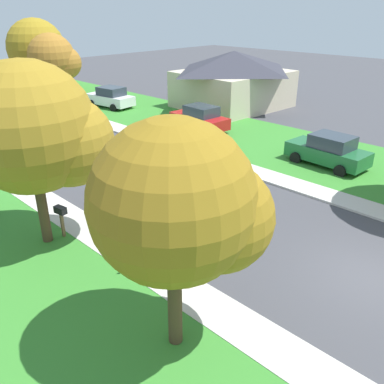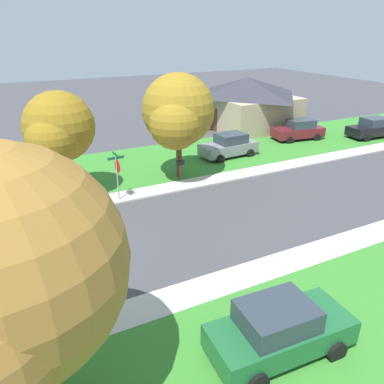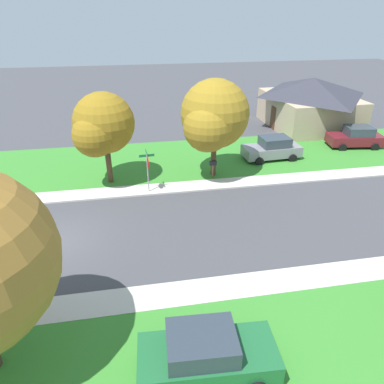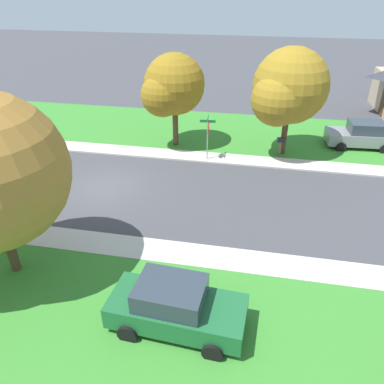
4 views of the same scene
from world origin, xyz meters
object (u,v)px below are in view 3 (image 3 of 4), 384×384
at_px(car_maroon_behind_trees, 356,137).
at_px(car_green_kerbside_mid, 206,355).
at_px(car_grey_near_corner, 272,148).
at_px(tree_sidewalk_far, 213,117).
at_px(tree_sidewalk_near, 102,126).
at_px(house_left_setback, 310,102).
at_px(stop_sign_far_corner, 148,165).
at_px(mailbox, 213,165).

bearing_deg(car_maroon_behind_trees, car_green_kerbside_mid, -42.64).
bearing_deg(car_grey_near_corner, tree_sidewalk_far, -66.02).
bearing_deg(tree_sidewalk_near, car_maroon_behind_trees, 99.89).
bearing_deg(car_green_kerbside_mid, house_left_setback, 147.57).
relative_size(car_maroon_behind_trees, tree_sidewalk_near, 0.76).
distance_m(tree_sidewalk_far, house_left_setback, 15.29).
bearing_deg(car_maroon_behind_trees, house_left_setback, -168.61).
relative_size(stop_sign_far_corner, tree_sidewalk_far, 0.42).
height_order(car_green_kerbside_mid, tree_sidewalk_far, tree_sidewalk_far).
relative_size(tree_sidewalk_far, house_left_setback, 0.71).
distance_m(car_maroon_behind_trees, car_grey_near_corner, 7.83).
xyz_separation_m(tree_sidewalk_far, mailbox, (0.31, -0.01, -3.16)).
relative_size(car_grey_near_corner, mailbox, 3.36).
distance_m(car_grey_near_corner, tree_sidewalk_near, 12.70).
xyz_separation_m(stop_sign_far_corner, car_maroon_behind_trees, (-5.13, 17.28, -1.01)).
xyz_separation_m(tree_sidewalk_far, tree_sidewalk_near, (-0.14, -6.91, -0.25)).
xyz_separation_m(car_green_kerbside_mid, car_grey_near_corner, (-16.47, 8.62, 0.00)).
bearing_deg(tree_sidewalk_far, car_green_kerbside_mid, -13.55).
height_order(stop_sign_far_corner, mailbox, stop_sign_far_corner).
height_order(stop_sign_far_corner, car_green_kerbside_mid, stop_sign_far_corner).
relative_size(car_maroon_behind_trees, mailbox, 3.44).
height_order(car_grey_near_corner, mailbox, car_grey_near_corner).
xyz_separation_m(car_green_kerbside_mid, tree_sidewalk_far, (-14.15, 3.41, 3.30)).
height_order(car_maroon_behind_trees, mailbox, car_maroon_behind_trees).
bearing_deg(house_left_setback, tree_sidewalk_near, -62.94).
bearing_deg(stop_sign_far_corner, car_grey_near_corner, 111.93).
relative_size(stop_sign_far_corner, car_grey_near_corner, 0.63).
bearing_deg(car_green_kerbside_mid, tree_sidewalk_near, -166.22).
height_order(car_maroon_behind_trees, house_left_setback, house_left_setback).
bearing_deg(car_maroon_behind_trees, tree_sidewalk_near, -80.11).
bearing_deg(car_grey_near_corner, stop_sign_far_corner, -68.07).
bearing_deg(tree_sidewalk_near, car_green_kerbside_mid, 13.78).
relative_size(car_green_kerbside_mid, mailbox, 3.36).
bearing_deg(mailbox, car_green_kerbside_mid, -13.80).
distance_m(stop_sign_far_corner, car_grey_near_corner, 10.35).
bearing_deg(car_grey_near_corner, house_left_setback, 138.45).
bearing_deg(house_left_setback, car_green_kerbside_mid, -32.43).
xyz_separation_m(stop_sign_far_corner, car_green_kerbside_mid, (12.63, 0.93, -1.01)).
distance_m(stop_sign_far_corner, car_green_kerbside_mid, 12.70).
distance_m(stop_sign_far_corner, mailbox, 4.59).
relative_size(house_left_setback, mailbox, 7.03).
xyz_separation_m(car_maroon_behind_trees, tree_sidewalk_far, (3.60, -12.94, 3.30)).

